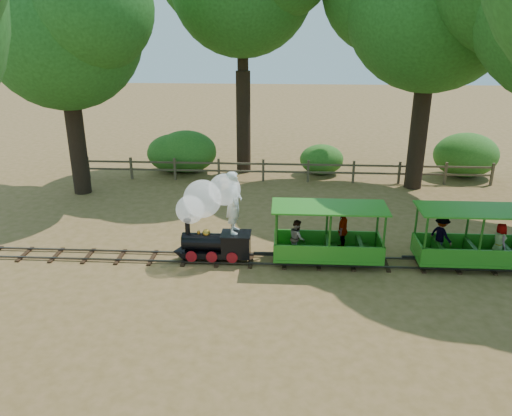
# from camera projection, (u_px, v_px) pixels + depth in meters

# --- Properties ---
(ground) EXTENTS (90.00, 90.00, 0.00)m
(ground) POSITION_uv_depth(u_px,v_px,m) (284.00, 262.00, 14.92)
(ground) COLOR #9D6F43
(ground) RESTS_ON ground
(track) EXTENTS (22.00, 1.00, 0.10)m
(track) POSITION_uv_depth(u_px,v_px,m) (284.00, 260.00, 14.90)
(track) COLOR #3F3D3A
(track) RESTS_ON ground
(locomotive) EXTENTS (2.36, 1.11, 2.81)m
(locomotive) POSITION_uv_depth(u_px,v_px,m) (211.00, 211.00, 14.57)
(locomotive) COLOR black
(locomotive) RESTS_ON ground
(carriage_front) EXTENTS (3.29, 1.34, 1.71)m
(carriage_front) POSITION_uv_depth(u_px,v_px,m) (326.00, 240.00, 14.61)
(carriage_front) COLOR #2B851D
(carriage_front) RESTS_ON track
(carriage_rear) EXTENTS (3.29, 1.34, 1.71)m
(carriage_rear) POSITION_uv_depth(u_px,v_px,m) (468.00, 243.00, 14.41)
(carriage_rear) COLOR #2B851D
(carriage_rear) RESTS_ON track
(oak_nw) EXTENTS (7.46, 6.57, 9.43)m
(oak_nw) POSITION_uv_depth(u_px,v_px,m) (62.00, 22.00, 18.71)
(oak_nw) COLOR #2D2116
(oak_nw) RESTS_ON ground
(fence) EXTENTS (18.10, 0.10, 1.00)m
(fence) POSITION_uv_depth(u_px,v_px,m) (286.00, 169.00, 22.20)
(fence) COLOR brown
(fence) RESTS_ON ground
(shrub_west) EXTENTS (2.60, 2.00, 1.80)m
(shrub_west) POSITION_uv_depth(u_px,v_px,m) (174.00, 153.00, 23.59)
(shrub_west) COLOR #2D6B1E
(shrub_west) RESTS_ON ground
(shrub_mid_w) EXTENTS (2.85, 2.20, 1.98)m
(shrub_mid_w) POSITION_uv_depth(u_px,v_px,m) (186.00, 151.00, 23.53)
(shrub_mid_w) COLOR #2D6B1E
(shrub_mid_w) RESTS_ON ground
(shrub_mid_e) EXTENTS (2.03, 1.56, 1.41)m
(shrub_mid_e) POSITION_uv_depth(u_px,v_px,m) (322.00, 159.00, 23.27)
(shrub_mid_e) COLOR #2D6B1E
(shrub_mid_e) RESTS_ON ground
(shrub_east) EXTENTS (2.93, 2.25, 2.03)m
(shrub_east) POSITION_uv_depth(u_px,v_px,m) (466.00, 155.00, 22.80)
(shrub_east) COLOR #2D6B1E
(shrub_east) RESTS_ON ground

